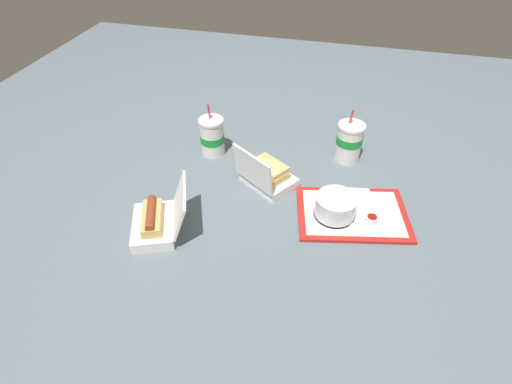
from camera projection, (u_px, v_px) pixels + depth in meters
ground_plane at (267, 204)px, 1.40m from camera, size 3.20×3.20×0.00m
food_tray at (352, 214)px, 1.36m from camera, size 0.42×0.33×0.01m
cake_container at (335, 207)px, 1.32m from camera, size 0.14×0.14×0.08m
ketchup_cup at (372, 219)px, 1.31m from camera, size 0.04×0.04×0.02m
napkin_stack at (357, 197)px, 1.41m from camera, size 0.12×0.12×0.00m
plastic_fork at (363, 227)px, 1.29m from camera, size 0.11×0.02×0.00m
clamshell_hotdog_left at (156, 221)px, 1.28m from camera, size 0.24×0.25×0.16m
clamshell_sandwich_back at (267, 175)px, 1.45m from camera, size 0.24×0.23×0.17m
soda_cup_corner at (212, 137)px, 1.59m from camera, size 0.10×0.10×0.21m
soda_cup_left at (349, 141)px, 1.56m from camera, size 0.10×0.10×0.22m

